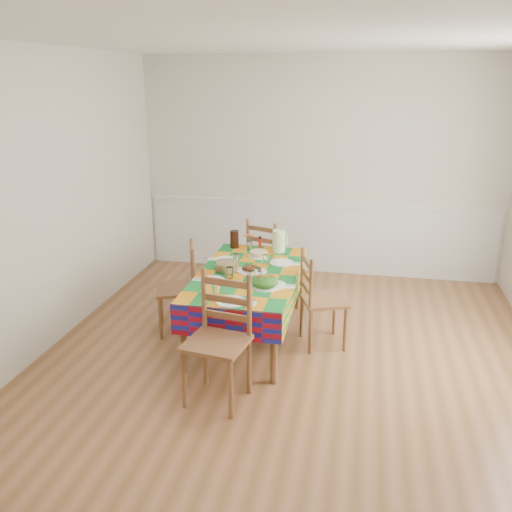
{
  "coord_description": "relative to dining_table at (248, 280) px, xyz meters",
  "views": [
    {
      "loc": [
        0.57,
        -4.24,
        2.42
      ],
      "look_at": [
        -0.35,
        0.27,
        0.9
      ],
      "focal_mm": 38.0,
      "sensor_mm": 36.0,
      "label": 1
    }
  ],
  "objects": [
    {
      "name": "chair_left",
      "position": [
        -0.69,
        0.01,
        -0.15
      ],
      "size": [
        0.5,
        0.51,
        0.9
      ],
      "rotation": [
        0.0,
        0.0,
        -1.22
      ],
      "color": "brown",
      "rests_on": "room"
    },
    {
      "name": "tea_pitcher",
      "position": [
        -0.31,
        0.74,
        0.17
      ],
      "size": [
        0.09,
        0.09,
        0.19
      ],
      "primitive_type": "cylinder",
      "color": "black",
      "rests_on": "dining_table"
    },
    {
      "name": "salad_platter",
      "position": [
        0.22,
        -0.33,
        0.12
      ],
      "size": [
        0.27,
        0.27,
        0.11
      ],
      "color": "white",
      "rests_on": "dining_table"
    },
    {
      "name": "hot_sauce",
      "position": [
        -0.02,
        0.72,
        0.15
      ],
      "size": [
        0.04,
        0.04,
        0.15
      ],
      "primitive_type": "cylinder",
      "color": "red",
      "rests_on": "dining_table"
    },
    {
      "name": "setting_left_far",
      "position": [
        -0.26,
        0.28,
        0.1
      ],
      "size": [
        0.39,
        0.23,
        0.1
      ],
      "rotation": [
        0.0,
        0.0,
        1.57
      ],
      "color": "white",
      "rests_on": "dining_table"
    },
    {
      "name": "serving_utensils",
      "position": [
        0.15,
        -0.09,
        0.08
      ],
      "size": [
        0.12,
        0.26,
        0.01
      ],
      "color": "black",
      "rests_on": "dining_table"
    },
    {
      "name": "chair_far",
      "position": [
        -0.01,
        1.08,
        -0.15
      ],
      "size": [
        0.51,
        0.5,
        0.92
      ],
      "rotation": [
        0.0,
        0.0,
        2.8
      ],
      "color": "brown",
      "rests_on": "room"
    },
    {
      "name": "setting_left_near",
      "position": [
        -0.22,
        -0.24,
        0.1
      ],
      "size": [
        0.4,
        0.24,
        0.1
      ],
      "rotation": [
        0.0,
        0.0,
        1.57
      ],
      "color": "white",
      "rests_on": "dining_table"
    },
    {
      "name": "dining_table",
      "position": [
        0.0,
        0.0,
        0.0
      ],
      "size": [
        0.93,
        1.72,
        0.67
      ],
      "color": "brown",
      "rests_on": "room"
    },
    {
      "name": "chair_near",
      "position": [
        0.01,
        -1.08,
        -0.1
      ],
      "size": [
        0.52,
        0.5,
        1.02
      ],
      "rotation": [
        0.0,
        0.0,
        -0.17
      ],
      "color": "brown",
      "rests_on": "room"
    },
    {
      "name": "name_card",
      "position": [
        -0.02,
        -0.84,
        0.08
      ],
      "size": [
        0.07,
        0.02,
        0.02
      ],
      "primitive_type": "cube",
      "color": "white",
      "rests_on": "dining_table"
    },
    {
      "name": "setting_right_near",
      "position": [
        0.24,
        -0.25,
        0.1
      ],
      "size": [
        0.45,
        0.26,
        0.12
      ],
      "rotation": [
        0.0,
        0.0,
        -1.57
      ],
      "color": "white",
      "rests_on": "dining_table"
    },
    {
      "name": "pasta_bowl",
      "position": [
        -0.21,
        0.01,
        0.11
      ],
      "size": [
        0.23,
        0.23,
        0.08
      ],
      "color": "white",
      "rests_on": "dining_table"
    },
    {
      "name": "meat_platter",
      "position": [
        0.03,
        0.02,
        0.1
      ],
      "size": [
        0.3,
        0.21,
        0.06
      ],
      "color": "white",
      "rests_on": "dining_table"
    },
    {
      "name": "wainscot",
      "position": [
        0.47,
        2.03,
        -0.11
      ],
      "size": [
        4.41,
        0.06,
        0.92
      ],
      "color": "silver",
      "rests_on": "room"
    },
    {
      "name": "setting_near_head",
      "position": [
        -0.03,
        -0.69,
        0.1
      ],
      "size": [
        0.4,
        0.27,
        0.12
      ],
      "color": "white",
      "rests_on": "dining_table"
    },
    {
      "name": "setting_right_far",
      "position": [
        0.22,
        0.29,
        0.1
      ],
      "size": [
        0.43,
        0.25,
        0.11
      ],
      "rotation": [
        0.0,
        0.0,
        -1.57
      ],
      "color": "white",
      "rests_on": "dining_table"
    },
    {
      "name": "green_pitcher",
      "position": [
        0.19,
        0.69,
        0.19
      ],
      "size": [
        0.14,
        0.14,
        0.23
      ],
      "primitive_type": "cylinder",
      "color": "#C9F2AA",
      "rests_on": "dining_table"
    },
    {
      "name": "room",
      "position": [
        0.47,
        -0.45,
        0.75
      ],
      "size": [
        4.58,
        5.08,
        2.78
      ],
      "color": "brown",
      "rests_on": "ground"
    },
    {
      "name": "cake",
      "position": [
        0.0,
        0.49,
        0.1
      ],
      "size": [
        0.21,
        0.21,
        0.06
      ],
      "color": "white",
      "rests_on": "dining_table"
    },
    {
      "name": "chair_right",
      "position": [
        0.68,
        -0.01,
        -0.15
      ],
      "size": [
        0.5,
        0.51,
        0.92
      ],
      "rotation": [
        0.0,
        0.0,
        1.92
      ],
      "color": "brown",
      "rests_on": "room"
    },
    {
      "name": "flower_vase",
      "position": [
        -0.13,
        0.68,
        0.15
      ],
      "size": [
        0.12,
        0.1,
        0.19
      ],
      "color": "white",
      "rests_on": "dining_table"
    }
  ]
}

